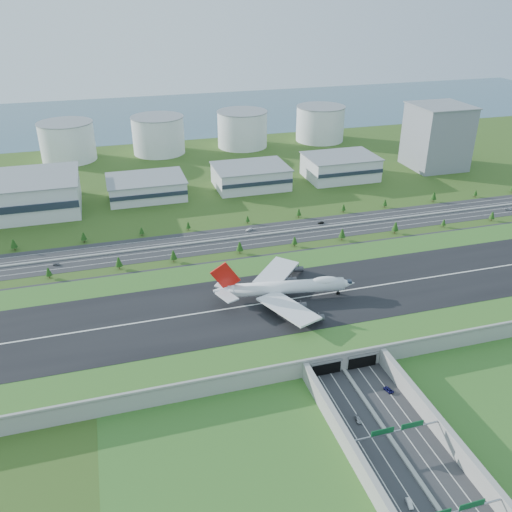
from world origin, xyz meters
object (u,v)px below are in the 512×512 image
object	(u,v)px
car_7	(249,229)
car_2	(388,390)
car_0	(358,419)
car_1	(409,503)
fuel_tank_a	(67,142)
car_6	(507,209)
office_tower	(437,137)
boeing_747	(285,287)
car_4	(56,264)
car_5	(321,223)

from	to	relation	value
car_7	car_2	bearing A→B (deg)	-20.71
car_0	car_7	world-z (taller)	car_0
car_0	car_1	distance (m)	39.19
fuel_tank_a	car_0	world-z (taller)	fuel_tank_a
car_0	car_6	xyz separation A→B (m)	(202.30, 166.70, -0.10)
fuel_tank_a	car_2	size ratio (longest dim) A/B	10.52
car_6	office_tower	bearing A→B (deg)	17.82
boeing_747	car_7	distance (m)	104.22
fuel_tank_a	office_tower	bearing A→B (deg)	-19.77
car_0	car_7	distance (m)	184.85
boeing_747	car_1	distance (m)	121.78
car_4	car_2	bearing A→B (deg)	-132.01
office_tower	car_7	world-z (taller)	office_tower
boeing_747	car_1	size ratio (longest dim) A/B	17.35
car_4	car_5	bearing A→B (deg)	-78.94
car_7	car_1	bearing A→B (deg)	-26.81
office_tower	car_0	world-z (taller)	office_tower
fuel_tank_a	car_4	bearing A→B (deg)	-91.21
car_2	fuel_tank_a	bearing A→B (deg)	-86.76
fuel_tank_a	car_4	world-z (taller)	fuel_tank_a
fuel_tank_a	car_0	distance (m)	406.03
car_2	car_6	xyz separation A→B (m)	(182.60, 154.65, 0.04)
car_2	car_7	world-z (taller)	car_7
car_1	car_4	bearing A→B (deg)	130.72
car_0	car_7	bearing A→B (deg)	93.93
car_4	fuel_tank_a	bearing A→B (deg)	5.50
car_2	car_5	size ratio (longest dim) A/B	1.08
fuel_tank_a	car_5	world-z (taller)	fuel_tank_a
car_1	car_7	distance (m)	224.03
fuel_tank_a	car_6	xyz separation A→B (m)	(314.73, -223.10, -16.68)
car_0	car_2	size ratio (longest dim) A/B	0.98
fuel_tank_a	car_2	xyz separation A→B (m)	(132.13, -377.75, -16.72)
office_tower	car_7	bearing A→B (deg)	-155.77
car_7	boeing_747	bearing A→B (deg)	-30.09
office_tower	car_1	size ratio (longest dim) A/B	12.97
car_1	car_7	bearing A→B (deg)	99.32
boeing_747	car_0	size ratio (longest dim) A/B	15.82
office_tower	car_2	bearing A→B (deg)	-125.57
car_2	car_4	xyz separation A→B (m)	(-136.82, 155.85, 0.05)
boeing_747	car_4	xyz separation A→B (m)	(-114.96, 86.09, -13.63)
car_1	car_5	distance (m)	228.37
boeing_747	car_2	xyz separation A→B (m)	(21.86, -69.77, -13.68)
car_2	car_6	bearing A→B (deg)	-155.78
car_5	car_7	bearing A→B (deg)	-99.24
boeing_747	car_6	bearing A→B (deg)	31.52
car_0	car_4	bearing A→B (deg)	131.11
office_tower	car_6	xyz separation A→B (m)	(-5.27, -108.10, -26.68)
office_tower	car_1	distance (m)	377.62
office_tower	car_1	world-z (taller)	office_tower
office_tower	boeing_747	distance (m)	285.31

